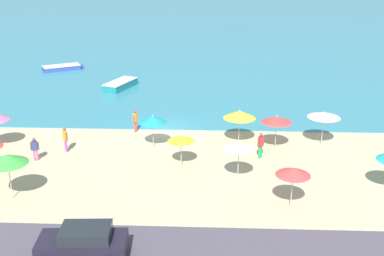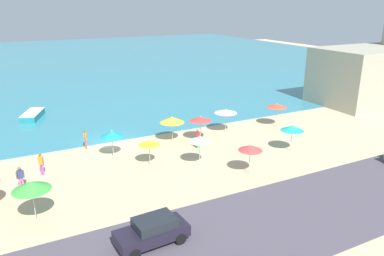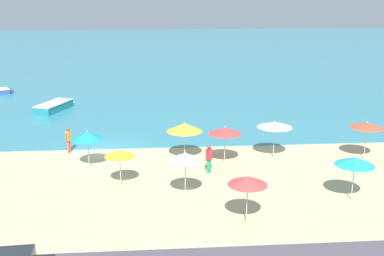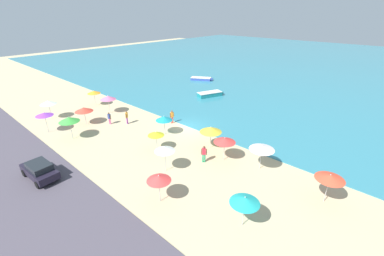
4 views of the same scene
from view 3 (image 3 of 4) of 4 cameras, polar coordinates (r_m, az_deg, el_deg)
name	(u,v)px [view 3 (image 3 of 4)]	position (r m, az deg, el deg)	size (l,w,h in m)	color
ground_plane	(105,149)	(34.25, -10.27, -2.51)	(160.00, 160.00, 0.00)	#C5B389
sea	(134,53)	(88.07, -6.86, 8.84)	(150.00, 110.00, 0.05)	teal
beach_umbrella_0	(225,131)	(30.44, 3.93, -0.31)	(2.12, 2.12, 2.47)	#B2B2B7
beach_umbrella_2	(275,125)	(31.98, 9.78, 0.40)	(2.31, 2.31, 2.49)	#B2B2B7
beach_umbrella_3	(87,136)	(30.47, -12.29, -0.89)	(1.97, 1.97, 2.38)	#B2B2B7
beach_umbrella_6	(355,161)	(26.44, 18.75, -3.74)	(2.04, 2.04, 2.45)	#B2B2B7
beach_umbrella_7	(248,181)	(22.75, 6.61, -6.21)	(1.86, 1.86, 2.42)	#B2B2B7
beach_umbrella_11	(184,127)	(31.19, -0.90, 0.09)	(2.33, 2.33, 2.51)	#B2B2B7
beach_umbrella_12	(367,125)	(33.27, 20.05, 0.31)	(2.14, 2.14, 2.52)	#B2B2B7
beach_umbrella_13	(120,153)	(27.30, -8.58, -2.97)	(1.72, 1.72, 2.18)	#B2B2B7
beach_umbrella_14	(185,157)	(25.24, -0.82, -3.43)	(1.86, 1.86, 2.59)	#B2B2B7
bather_0	(68,139)	(33.77, -14.44, -1.25)	(0.33, 0.54, 1.77)	#F14F3E
bather_2	(209,157)	(29.10, 2.03, -3.49)	(0.46, 0.40, 1.79)	#20965E
skiff_nearshore	(54,106)	(46.22, -16.03, 2.47)	(3.09, 4.71, 0.74)	teal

